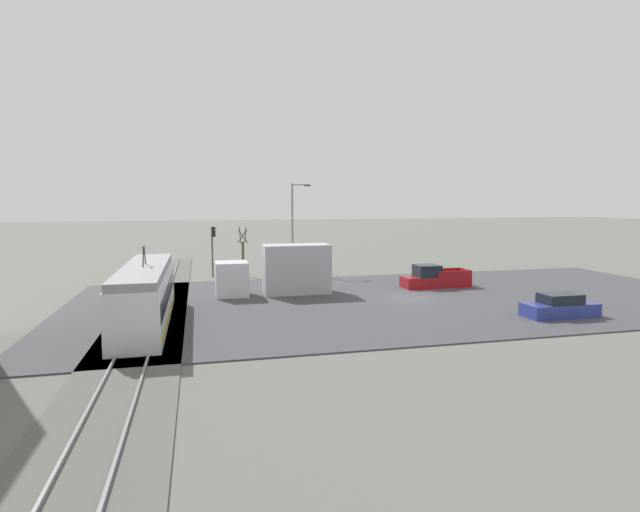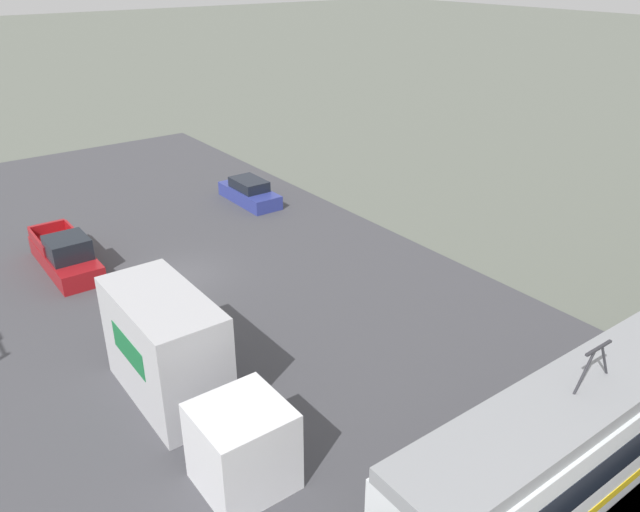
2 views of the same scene
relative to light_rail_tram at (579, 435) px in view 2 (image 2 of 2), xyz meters
The scene contains 6 objects.
ground_plane 18.61m from the light_rail_tram, 79.41° to the right, with size 320.00×320.00×0.00m, color #60665B.
road_surface 18.61m from the light_rail_tram, 79.41° to the right, with size 22.98×48.51×0.08m.
light_rail_tram is the anchor object (origin of this frame).
box_truck 11.85m from the light_rail_tram, 50.99° to the right, with size 2.46×8.71×3.79m.
pickup_truck 23.35m from the light_rail_tram, 71.40° to the right, with size 1.93×5.69×1.87m.
sedan_car_0 25.17m from the light_rail_tram, 99.64° to the right, with size 1.79×4.62×1.43m.
Camera 2 is at (10.19, 24.64, 13.56)m, focal length 35.00 mm.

